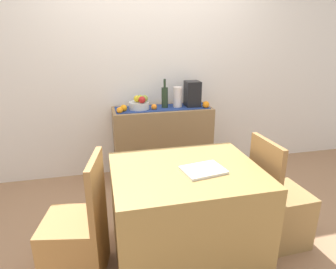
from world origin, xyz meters
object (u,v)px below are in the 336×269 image
Objects in this scene: fruit_bowl at (139,105)px; chair_near_window at (77,242)px; chair_by_corner at (278,212)px; coffee_maker at (192,94)px; sideboard_console at (162,143)px; open_book at (203,170)px; wine_bottle at (165,97)px; dining_table at (185,214)px; ceramic_vase at (178,97)px.

chair_near_window is (-0.65, -1.37, -0.62)m from fruit_bowl.
coffee_maker is at bearing 102.57° from chair_by_corner.
chair_by_corner is (0.92, -1.37, -0.62)m from fruit_bowl.
sideboard_console reaches higher than open_book.
sideboard_console is at bearing 79.52° from open_book.
chair_near_window is at bearing -123.47° from sideboard_console.
wine_bottle reaches higher than dining_table.
chair_near_window is (-0.94, -1.37, -0.70)m from wine_bottle.
wine_bottle reaches higher than open_book.
wine_bottle is 0.15m from ceramic_vase.
chair_near_window is at bearing -124.31° from wine_bottle.
sideboard_console is at bearing 180.00° from ceramic_vase.
chair_near_window is 1.00× the size of chair_by_corner.
dining_table is at bearing -109.19° from coffee_maker.
ceramic_vase is (0.15, 0.00, -0.01)m from wine_bottle.
fruit_bowl is at bearing 123.80° from chair_by_corner.
dining_table is (-0.30, -1.37, -0.58)m from ceramic_vase.
sideboard_console is at bearing 84.78° from dining_table.
coffee_maker is at bearing 0.00° from ceramic_vase.
wine_bottle is (0.29, 0.00, 0.08)m from fruit_bowl.
dining_table is at bearing -84.36° from fruit_bowl.
sideboard_console is 1.07× the size of dining_table.
coffee_maker is 1.25× the size of ceramic_vase.
chair_near_window is (-0.91, -1.37, -0.15)m from sideboard_console.
coffee_maker is at bearing 0.00° from wine_bottle.
dining_table is (-0.48, -1.37, -0.61)m from coffee_maker.
coffee_maker reaches higher than chair_by_corner.
fruit_bowl is 0.25× the size of chair_near_window.
sideboard_console is at bearing 115.63° from chair_by_corner.
ceramic_vase is 0.26× the size of chair_by_corner.
chair_near_window is at bearing -179.77° from dining_table.
ceramic_vase is 1.52m from dining_table.
sideboard_console is at bearing 180.00° from wine_bottle.
fruit_bowl is 1.76m from chair_by_corner.
fruit_bowl is 0.80× the size of open_book.
coffee_maker is at bearing 0.00° from sideboard_console.
fruit_bowl reaches higher than open_book.
dining_table is 0.40m from open_book.
ceramic_vase reaches higher than dining_table.
wine_bottle is at bearing 55.69° from chair_near_window.
sideboard_console is 4.97× the size of fruit_bowl.
chair_near_window is (-0.78, -0.00, -0.10)m from dining_table.
fruit_bowl is 0.30m from wine_bottle.
chair_by_corner is (0.68, 0.06, -0.48)m from open_book.
ceramic_vase is 0.83× the size of open_book.
open_book is at bearing -90.92° from sideboard_console.
sideboard_console is 0.53m from fruit_bowl.
chair_by_corner is at bearing 0.09° from chair_near_window.
wine_bottle is 1.66m from chair_by_corner.
wine_bottle is at bearing 78.36° from open_book.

